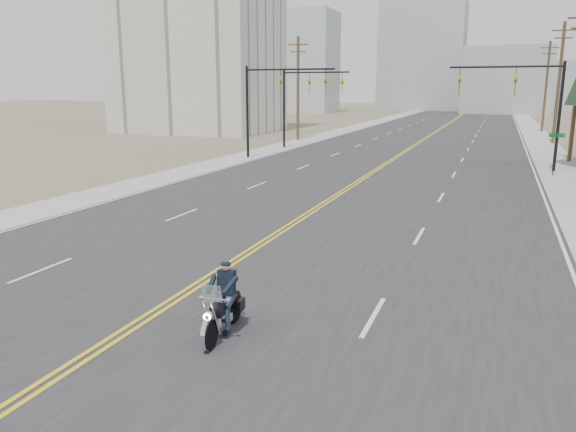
% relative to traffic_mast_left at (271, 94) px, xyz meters
% --- Properties ---
extents(ground_plane, '(400.00, 400.00, 0.00)m').
position_rel_traffic_mast_left_xyz_m(ground_plane, '(8.98, -32.00, -4.94)').
color(ground_plane, '#776D56').
rests_on(ground_plane, ground).
extents(road, '(20.00, 200.00, 0.01)m').
position_rel_traffic_mast_left_xyz_m(road, '(8.98, 38.00, -4.93)').
color(road, '#303033').
rests_on(road, ground).
extents(sidewalk_left, '(3.00, 200.00, 0.01)m').
position_rel_traffic_mast_left_xyz_m(sidewalk_left, '(-2.52, 38.00, -4.93)').
color(sidewalk_left, '#A5A5A0').
rests_on(sidewalk_left, ground).
extents(sidewalk_right, '(3.00, 200.00, 0.01)m').
position_rel_traffic_mast_left_xyz_m(sidewalk_right, '(20.48, 38.00, -4.93)').
color(sidewalk_right, '#A5A5A0').
rests_on(sidewalk_right, ground).
extents(traffic_mast_left, '(7.10, 0.26, 7.00)m').
position_rel_traffic_mast_left_xyz_m(traffic_mast_left, '(0.00, 0.00, 0.00)').
color(traffic_mast_left, black).
rests_on(traffic_mast_left, ground).
extents(traffic_mast_right, '(7.10, 0.26, 7.00)m').
position_rel_traffic_mast_left_xyz_m(traffic_mast_right, '(17.95, 0.00, 0.00)').
color(traffic_mast_right, black).
rests_on(traffic_mast_right, ground).
extents(traffic_mast_far, '(6.10, 0.26, 7.00)m').
position_rel_traffic_mast_left_xyz_m(traffic_mast_far, '(-0.33, 8.00, -0.06)').
color(traffic_mast_far, black).
rests_on(traffic_mast_far, ground).
extents(street_sign, '(0.90, 0.06, 2.62)m').
position_rel_traffic_mast_left_xyz_m(street_sign, '(19.78, -2.00, -3.13)').
color(street_sign, black).
rests_on(street_sign, ground).
extents(utility_pole_d, '(2.20, 0.30, 11.50)m').
position_rel_traffic_mast_left_xyz_m(utility_pole_d, '(21.48, 21.00, 1.05)').
color(utility_pole_d, brown).
rests_on(utility_pole_d, ground).
extents(utility_pole_e, '(2.20, 0.30, 11.00)m').
position_rel_traffic_mast_left_xyz_m(utility_pole_e, '(21.48, 38.00, 0.79)').
color(utility_pole_e, brown).
rests_on(utility_pole_e, ground).
extents(utility_pole_left, '(2.20, 0.30, 10.50)m').
position_rel_traffic_mast_left_xyz_m(utility_pole_left, '(-3.52, 16.00, 0.54)').
color(utility_pole_left, brown).
rests_on(utility_pole_left, ground).
extents(apartment_block, '(18.00, 14.00, 30.00)m').
position_rel_traffic_mast_left_xyz_m(apartment_block, '(-19.02, 23.00, 10.06)').
color(apartment_block, silver).
rests_on(apartment_block, ground).
extents(haze_bldg_a, '(14.00, 12.00, 22.00)m').
position_rel_traffic_mast_left_xyz_m(haze_bldg_a, '(-26.02, 83.00, 6.06)').
color(haze_bldg_a, '#B7BCC6').
rests_on(haze_bldg_a, ground).
extents(haze_bldg_b, '(18.00, 14.00, 14.00)m').
position_rel_traffic_mast_left_xyz_m(haze_bldg_b, '(16.98, 93.00, 2.06)').
color(haze_bldg_b, '#ADB2B7').
rests_on(haze_bldg_b, ground).
extents(haze_bldg_d, '(20.00, 15.00, 26.00)m').
position_rel_traffic_mast_left_xyz_m(haze_bldg_d, '(-3.02, 108.00, 8.06)').
color(haze_bldg_d, '#ADB2B7').
rests_on(haze_bldg_d, ground).
extents(haze_bldg_f, '(12.00, 12.00, 16.00)m').
position_rel_traffic_mast_left_xyz_m(haze_bldg_f, '(-41.02, 98.00, 3.06)').
color(haze_bldg_f, '#ADB2B7').
rests_on(haze_bldg_f, ground).
extents(motorcyclist, '(1.09, 2.15, 1.62)m').
position_rel_traffic_mast_left_xyz_m(motorcyclist, '(11.07, -30.09, -4.13)').
color(motorcyclist, black).
rests_on(motorcyclist, ground).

